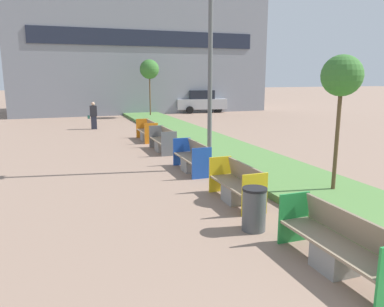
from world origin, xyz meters
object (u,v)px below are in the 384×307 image
(bench_green_frame, at_px, (337,248))
(bench_yellow_frame, at_px, (237,188))
(sapling_tree_far, at_px, (149,70))
(parked_car_distant, at_px, (200,101))
(pedestrian_walking, at_px, (93,116))
(bench_blue_frame, at_px, (192,160))
(sapling_tree_near, at_px, (342,77))
(bench_orange_frame, at_px, (147,133))
(litter_bin, at_px, (254,209))
(street_lamp_post, at_px, (210,50))
(bench_grey_frame, at_px, (163,142))

(bench_green_frame, bearing_deg, bench_yellow_frame, 90.08)
(sapling_tree_far, xyz_separation_m, parked_car_distant, (4.93, 2.46, -2.56))
(pedestrian_walking, height_order, parked_car_distant, parked_car_distant)
(bench_blue_frame, xyz_separation_m, sapling_tree_near, (2.55, -3.59, 2.62))
(bench_green_frame, relative_size, sapling_tree_far, 0.54)
(sapling_tree_near, height_order, sapling_tree_far, sapling_tree_far)
(sapling_tree_near, height_order, pedestrian_walking, sapling_tree_near)
(bench_orange_frame, xyz_separation_m, litter_bin, (-0.45, -11.11, 0.08))
(bench_orange_frame, distance_m, litter_bin, 11.12)
(bench_orange_frame, distance_m, street_lamp_post, 7.13)
(bench_grey_frame, distance_m, street_lamp_post, 4.89)
(bench_green_frame, xyz_separation_m, bench_yellow_frame, (-0.00, 3.48, -0.01))
(bench_green_frame, xyz_separation_m, sapling_tree_far, (2.54, 22.87, 3.10))
(bench_grey_frame, distance_m, parked_car_distant, 16.93)
(bench_blue_frame, xyz_separation_m, litter_bin, (-0.45, -4.85, 0.07))
(parked_car_distant, bearing_deg, bench_orange_frame, -113.54)
(bench_orange_frame, relative_size, street_lamp_post, 0.28)
(sapling_tree_near, distance_m, pedestrian_walking, 15.55)
(bench_green_frame, distance_m, sapling_tree_near, 4.78)
(litter_bin, height_order, parked_car_distant, parked_car_distant)
(bench_grey_frame, bearing_deg, pedestrian_walking, 104.84)
(bench_blue_frame, bearing_deg, bench_yellow_frame, -90.01)
(bench_grey_frame, xyz_separation_m, sapling_tree_near, (2.55, -7.05, 2.61))
(bench_yellow_frame, xyz_separation_m, sapling_tree_far, (2.55, 19.39, 3.12))
(sapling_tree_far, bearing_deg, bench_yellow_frame, -97.48)
(bench_yellow_frame, relative_size, bench_orange_frame, 0.99)
(bench_green_frame, height_order, bench_grey_frame, same)
(litter_bin, height_order, pedestrian_walking, pedestrian_walking)
(bench_green_frame, distance_m, bench_blue_frame, 6.68)
(bench_yellow_frame, relative_size, litter_bin, 2.17)
(parked_car_distant, bearing_deg, bench_green_frame, -98.86)
(bench_grey_frame, relative_size, bench_orange_frame, 1.04)
(sapling_tree_far, bearing_deg, bench_blue_frame, -98.94)
(parked_car_distant, bearing_deg, bench_blue_frame, -104.27)
(litter_bin, relative_size, sapling_tree_near, 0.25)
(bench_blue_frame, height_order, sapling_tree_near, sapling_tree_near)
(bench_yellow_frame, bearing_deg, bench_grey_frame, 89.99)
(sapling_tree_far, bearing_deg, sapling_tree_near, -90.00)
(bench_yellow_frame, bearing_deg, sapling_tree_far, 82.52)
(bench_orange_frame, bearing_deg, litter_bin, -92.31)
(bench_green_frame, relative_size, bench_grey_frame, 1.14)
(bench_yellow_frame, bearing_deg, parked_car_distant, 71.11)
(bench_orange_frame, relative_size, sapling_tree_near, 0.54)
(sapling_tree_near, xyz_separation_m, sapling_tree_far, (0.00, 19.78, 0.50))
(bench_blue_frame, xyz_separation_m, pedestrian_walking, (-2.03, 11.11, 0.42))
(bench_yellow_frame, height_order, litter_bin, bench_yellow_frame)
(bench_green_frame, bearing_deg, parked_car_distant, 73.57)
(litter_bin, bearing_deg, bench_grey_frame, 86.90)
(bench_yellow_frame, xyz_separation_m, parked_car_distant, (7.47, 21.84, 0.55))
(bench_grey_frame, bearing_deg, litter_bin, -93.10)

